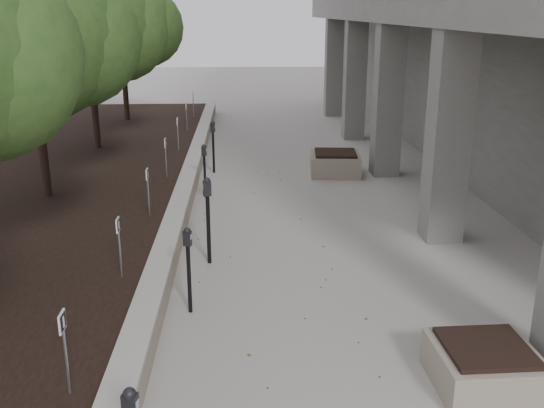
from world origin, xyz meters
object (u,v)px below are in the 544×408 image
object	(u,v)px
crabapple_tree_5	(122,45)
parking_meter_5	(213,147)
parking_meter_2	(189,270)
planter_front	(484,366)
crabapple_tree_3	(33,70)
crabapple_tree_4	(90,54)
parking_meter_4	(205,171)
parking_meter_3	(208,221)
planter_back	(335,163)

from	to	relation	value
crabapple_tree_5	parking_meter_5	size ratio (longest dim) A/B	3.75
crabapple_tree_5	parking_meter_5	world-z (taller)	crabapple_tree_5
parking_meter_2	planter_front	distance (m)	4.22
crabapple_tree_3	parking_meter_2	world-z (taller)	crabapple_tree_3
planter_front	crabapple_tree_3	bearing A→B (deg)	135.66
crabapple_tree_3	crabapple_tree_5	distance (m)	10.00
crabapple_tree_4	planter_front	world-z (taller)	crabapple_tree_4
crabapple_tree_5	parking_meter_4	size ratio (longest dim) A/B	4.18
crabapple_tree_4	parking_meter_3	world-z (taller)	crabapple_tree_4
parking_meter_3	parking_meter_4	bearing A→B (deg)	81.26
crabapple_tree_3	crabapple_tree_4	xyz separation A→B (m)	(0.00, 5.00, 0.00)
parking_meter_2	parking_meter_3	world-z (taller)	parking_meter_3
crabapple_tree_5	parking_meter_4	distance (m)	9.92
crabapple_tree_5	planter_back	distance (m)	10.13
planter_back	parking_meter_3	bearing A→B (deg)	-117.17
crabapple_tree_5	planter_back	size ratio (longest dim) A/B	4.09
parking_meter_5	parking_meter_4	bearing A→B (deg)	-82.60
crabapple_tree_3	parking_meter_5	distance (m)	5.44
planter_front	parking_meter_3	bearing A→B (deg)	131.17
crabapple_tree_3	parking_meter_3	world-z (taller)	crabapple_tree_3
crabapple_tree_4	planter_back	bearing A→B (deg)	-15.58
crabapple_tree_3	parking_meter_4	world-z (taller)	crabapple_tree_3
crabapple_tree_4	crabapple_tree_5	distance (m)	5.00
crabapple_tree_4	parking_meter_2	bearing A→B (deg)	-70.48
crabapple_tree_4	parking_meter_5	bearing A→B (deg)	-24.67
planter_front	parking_meter_5	bearing A→B (deg)	109.35
crabapple_tree_3	parking_meter_2	distance (m)	6.52
crabapple_tree_4	planter_front	distance (m)	14.26
crabapple_tree_3	planter_front	size ratio (longest dim) A/B	4.64
parking_meter_3	parking_meter_4	distance (m)	4.08
parking_meter_3	parking_meter_4	size ratio (longest dim) A/B	1.21
parking_meter_4	parking_meter_3	bearing A→B (deg)	-73.38
crabapple_tree_3	parking_meter_2	size ratio (longest dim) A/B	4.06
parking_meter_2	crabapple_tree_4	bearing A→B (deg)	126.92
crabapple_tree_5	parking_meter_2	bearing A→B (deg)	-76.74
crabapple_tree_4	planter_front	xyz separation A→B (m)	(7.16, -12.00, -2.85)
crabapple_tree_5	parking_meter_2	world-z (taller)	crabapple_tree_5
parking_meter_5	planter_front	distance (m)	11.01
parking_meter_2	parking_meter_5	xyz separation A→B (m)	(0.00, 8.30, 0.05)
crabapple_tree_4	crabapple_tree_5	xyz separation A→B (m)	(0.00, 5.00, 0.00)
crabapple_tree_5	planter_front	world-z (taller)	crabapple_tree_5
crabapple_tree_3	parking_meter_3	xyz separation A→B (m)	(3.71, -3.05, -2.33)
parking_meter_4	planter_back	world-z (taller)	parking_meter_4
parking_meter_3	parking_meter_4	world-z (taller)	parking_meter_3
parking_meter_3	planter_back	world-z (taller)	parking_meter_3
parking_meter_2	parking_meter_3	distance (m)	1.89
crabapple_tree_4	parking_meter_4	bearing A→B (deg)	-49.38
parking_meter_2	parking_meter_3	xyz separation A→B (m)	(0.19, 1.87, 0.12)
crabapple_tree_4	parking_meter_4	size ratio (longest dim) A/B	4.18
parking_meter_5	parking_meter_3	bearing A→B (deg)	-78.34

